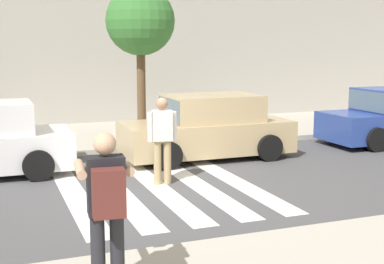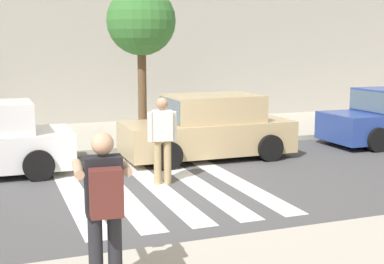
% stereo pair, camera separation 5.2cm
% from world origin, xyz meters
% --- Properties ---
extents(ground_plane, '(120.00, 120.00, 0.00)m').
position_xyz_m(ground_plane, '(0.00, 0.00, 0.00)').
color(ground_plane, '#4C4C4F').
extents(sidewalk_far, '(60.00, 4.80, 0.14)m').
position_xyz_m(sidewalk_far, '(0.00, 6.00, 0.07)').
color(sidewalk_far, '#B2AD9E').
rests_on(sidewalk_far, ground).
extents(building_facade_far, '(56.00, 4.00, 5.68)m').
position_xyz_m(building_facade_far, '(0.00, 10.40, 2.84)').
color(building_facade_far, '#ADA89E').
rests_on(building_facade_far, ground).
extents(crosswalk_stripe_0, '(0.44, 5.20, 0.01)m').
position_xyz_m(crosswalk_stripe_0, '(-1.60, 0.20, 0.00)').
color(crosswalk_stripe_0, silver).
rests_on(crosswalk_stripe_0, ground).
extents(crosswalk_stripe_1, '(0.44, 5.20, 0.01)m').
position_xyz_m(crosswalk_stripe_1, '(-0.80, 0.20, 0.00)').
color(crosswalk_stripe_1, silver).
rests_on(crosswalk_stripe_1, ground).
extents(crosswalk_stripe_2, '(0.44, 5.20, 0.01)m').
position_xyz_m(crosswalk_stripe_2, '(0.00, 0.20, 0.00)').
color(crosswalk_stripe_2, silver).
rests_on(crosswalk_stripe_2, ground).
extents(crosswalk_stripe_3, '(0.44, 5.20, 0.01)m').
position_xyz_m(crosswalk_stripe_3, '(0.80, 0.20, 0.00)').
color(crosswalk_stripe_3, silver).
rests_on(crosswalk_stripe_3, ground).
extents(crosswalk_stripe_4, '(0.44, 5.20, 0.01)m').
position_xyz_m(crosswalk_stripe_4, '(1.60, 0.20, 0.00)').
color(crosswalk_stripe_4, silver).
rests_on(crosswalk_stripe_4, ground).
extents(photographer_with_backpack, '(0.63, 0.88, 1.72)m').
position_xyz_m(photographer_with_backpack, '(-1.92, -4.34, 1.17)').
color(photographer_with_backpack, '#232328').
rests_on(photographer_with_backpack, sidewalk_near).
extents(pedestrian_crossing, '(0.58, 0.28, 1.72)m').
position_xyz_m(pedestrian_crossing, '(0.16, 0.30, 0.97)').
color(pedestrian_crossing, tan).
rests_on(pedestrian_crossing, ground).
extents(parked_car_tan, '(4.10, 1.92, 1.55)m').
position_xyz_m(parked_car_tan, '(1.97, 2.30, 0.73)').
color(parked_car_tan, tan).
rests_on(parked_car_tan, ground).
extents(street_tree_center, '(1.89, 1.89, 4.20)m').
position_xyz_m(street_tree_center, '(0.99, 4.76, 3.35)').
color(street_tree_center, brown).
rests_on(street_tree_center, sidewalk_far).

